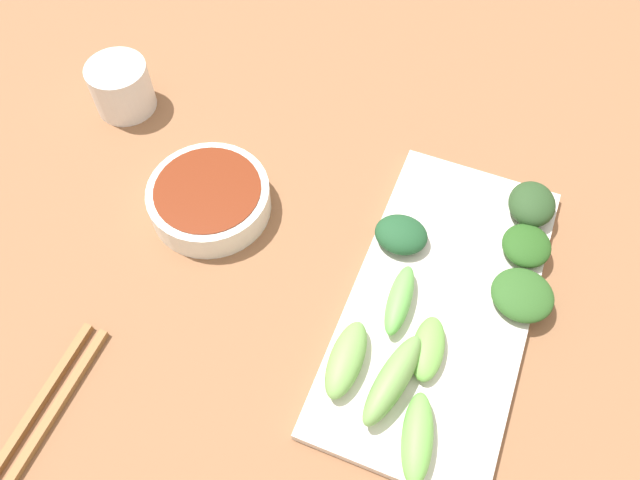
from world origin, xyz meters
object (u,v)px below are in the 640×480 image
tea_cup (121,87)px  sauce_bowl (209,198)px  serving_plate (440,305)px  chopsticks (25,442)px

tea_cup → sauce_bowl: bearing=-31.1°
sauce_bowl → serving_plate: (0.26, -0.02, -0.01)m
sauce_bowl → tea_cup: (-0.16, 0.10, 0.01)m
tea_cup → chopsticks: bearing=-71.7°
sauce_bowl → tea_cup: tea_cup is taller
sauce_bowl → serving_plate: 0.26m
serving_plate → tea_cup: 0.44m
serving_plate → tea_cup: size_ratio=4.88×
chopsticks → sauce_bowl: bearing=82.8°
sauce_bowl → tea_cup: bearing=148.9°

